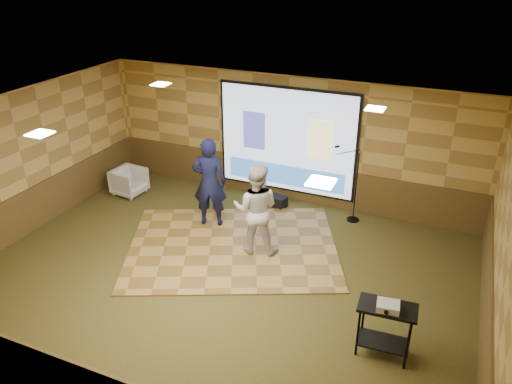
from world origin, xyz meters
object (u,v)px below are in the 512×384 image
at_px(projector_screen, 287,142).
at_px(mic_stand, 352,200).
at_px(banquet_chair, 129,181).
at_px(player_left, 210,182).
at_px(av_table, 386,322).
at_px(dance_floor, 233,246).
at_px(duffel_bag, 278,201).
at_px(player_right, 256,209).
at_px(projector, 388,306).

bearing_deg(projector_screen, mic_stand, -12.54).
bearing_deg(banquet_chair, player_left, -97.05).
bearing_deg(av_table, projector_screen, 126.21).
distance_m(dance_floor, av_table, 3.84).
distance_m(dance_floor, duffel_bag, 2.04).
distance_m(player_left, duffel_bag, 1.94).
bearing_deg(player_left, player_right, 138.17).
bearing_deg(duffel_bag, projector_screen, 86.22).
xyz_separation_m(player_right, av_table, (2.85, -1.84, -0.36)).
bearing_deg(banquet_chair, duffel_bag, -71.96).
relative_size(av_table, banquet_chair, 1.21).
height_order(player_right, duffel_bag, player_right).
relative_size(projector_screen, banquet_chair, 4.57).
bearing_deg(av_table, dance_floor, 151.68).
bearing_deg(player_right, av_table, 133.03).
bearing_deg(dance_floor, player_left, 142.05).
distance_m(projector, mic_stand, 4.21).
bearing_deg(mic_stand, duffel_bag, 169.18).
xyz_separation_m(av_table, mic_stand, (-1.41, 3.88, -0.11)).
distance_m(av_table, banquet_chair, 7.39).
relative_size(projector_screen, player_right, 1.79).
xyz_separation_m(player_left, duffel_bag, (1.04, 1.37, -0.89)).
relative_size(projector_screen, mic_stand, 1.92).
relative_size(dance_floor, banquet_chair, 5.75).
bearing_deg(player_right, mic_stand, -139.40).
xyz_separation_m(banquet_chair, duffel_bag, (3.60, 0.81, -0.20)).
height_order(dance_floor, banquet_chair, banquet_chair).
height_order(player_left, player_right, player_left).
distance_m(player_right, duffel_bag, 2.17).
bearing_deg(projector, banquet_chair, 148.23).
xyz_separation_m(projector_screen, mic_stand, (1.71, -0.38, -0.98)).
bearing_deg(projector, duffel_bag, 121.73).
distance_m(projector_screen, dance_floor, 2.86).
bearing_deg(player_left, projector_screen, -137.87).
bearing_deg(duffel_bag, mic_stand, 1.49).
height_order(dance_floor, mic_stand, mic_stand).
xyz_separation_m(projector_screen, banquet_chair, (-3.63, -1.24, -1.14)).
relative_size(projector, banquet_chair, 0.44).
xyz_separation_m(projector, mic_stand, (-1.41, 3.94, -0.44)).
height_order(player_left, projector, player_left).
height_order(dance_floor, player_right, player_right).
relative_size(player_left, banquet_chair, 2.72).
xyz_separation_m(projector, banquet_chair, (-6.75, 3.08, -0.60)).
height_order(player_left, banquet_chair, player_left).
distance_m(player_right, projector, 3.43).
distance_m(dance_floor, banquet_chair, 3.62).
distance_m(player_left, projector, 4.89).
height_order(player_left, duffel_bag, player_left).
relative_size(dance_floor, projector, 13.18).
distance_m(dance_floor, projector, 3.94).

